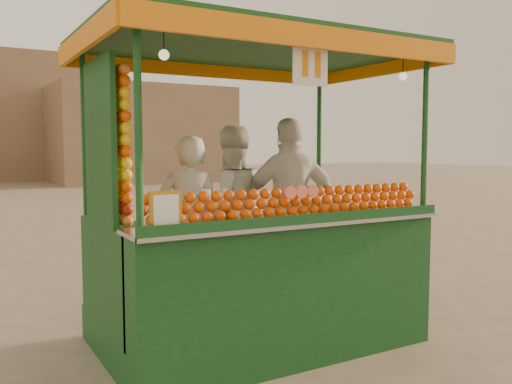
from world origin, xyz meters
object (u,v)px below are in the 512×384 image
vendor_left (189,223)px  juice_cart (254,248)px  vendor_middle (230,210)px  vendor_right (291,207)px

vendor_left → juice_cart: bearing=163.8°
juice_cart → vendor_left: size_ratio=1.91×
vendor_middle → juice_cart: bearing=87.9°
vendor_left → vendor_right: (1.08, -0.07, 0.09)m
vendor_left → vendor_middle: vendor_middle is taller
juice_cart → vendor_right: bearing=26.5°
vendor_left → vendor_right: 1.08m
vendor_middle → vendor_right: 0.62m
vendor_left → vendor_right: size_ratio=0.89×
vendor_left → vendor_middle: 0.66m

